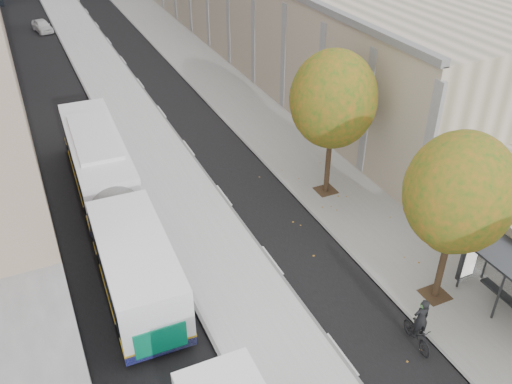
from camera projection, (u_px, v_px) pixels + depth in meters
bus_platform at (134, 122)px, 37.15m from camera, size 4.25×150.00×0.15m
sidewalk at (241, 103)px, 39.97m from camera, size 4.75×150.00×0.08m
tree_c at (460, 193)px, 20.19m from camera, size 4.20×4.20×7.28m
tree_d at (333, 100)px, 26.93m from camera, size 4.40×4.40×7.60m
bus_far at (112, 198)px, 26.33m from camera, size 3.26×18.48×3.07m
cyclist at (419, 329)px, 20.37m from camera, size 0.73×1.85×2.31m
distant_car at (42, 26)px, 54.64m from camera, size 2.02×3.70×1.20m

